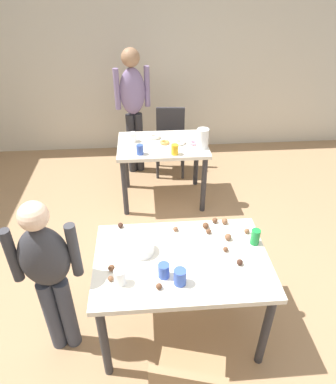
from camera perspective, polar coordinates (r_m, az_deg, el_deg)
ground_plane at (r=3.11m, az=-0.09°, el=-19.12°), size 6.40×6.40×0.00m
wall_back at (r=5.21m, az=-2.95°, el=20.68°), size 6.40×0.10×2.60m
dining_table_near at (r=2.54m, az=2.22°, el=-12.39°), size 1.22×0.81×0.75m
dining_table_far at (r=4.03m, az=-0.89°, el=6.46°), size 1.01×0.70×0.75m
chair_far_table at (r=4.73m, az=0.39°, el=9.02°), size 0.43×0.43×0.87m
person_girl_near at (r=2.46m, az=-19.07°, el=-12.20°), size 0.45×0.22×1.34m
person_adult_far at (r=4.55m, az=-5.78°, el=14.58°), size 0.45×0.26×1.64m
mixing_bowl at (r=2.50m, az=-4.44°, el=-9.13°), size 0.19×0.19×0.07m
soda_can at (r=2.62m, az=14.16°, el=-7.16°), size 0.07×0.07×0.12m
fork_near at (r=2.47m, az=3.30°, el=-10.60°), size 0.17×0.02×0.01m
cup_near_0 at (r=2.27m, az=1.98°, el=-13.77°), size 0.08×0.08×0.11m
cup_near_1 at (r=2.31m, az=-0.70°, el=-12.78°), size 0.08×0.08×0.10m
cup_near_2 at (r=2.29m, az=-7.92°, el=-13.66°), size 0.08×0.08×0.11m
cake_ball_0 at (r=2.67m, az=6.68°, el=-6.42°), size 0.04×0.04×0.04m
cake_ball_1 at (r=2.77m, az=7.71°, el=-4.66°), size 0.04×0.04×0.04m
cake_ball_2 at (r=2.40m, az=-9.28°, el=-12.22°), size 0.05×0.05×0.05m
cake_ball_3 at (r=2.54m, az=9.45°, el=-9.26°), size 0.04×0.04×0.04m
cake_ball_4 at (r=2.27m, az=-1.50°, el=-15.23°), size 0.04×0.04×0.04m
cake_ball_5 at (r=2.77m, az=9.30°, el=-4.77°), size 0.05×0.05×0.05m
cake_ball_6 at (r=2.67m, az=1.25°, el=-6.10°), size 0.04×0.04×0.04m
cake_ball_7 at (r=2.72m, az=12.83°, el=-6.27°), size 0.04×0.04×0.04m
cake_ball_8 at (r=2.34m, az=-9.41°, el=-13.86°), size 0.04×0.04×0.04m
cake_ball_9 at (r=2.63m, az=9.83°, el=-7.28°), size 0.05×0.05×0.05m
cake_ball_10 at (r=2.71m, az=6.20°, el=-5.49°), size 0.05×0.05×0.05m
cake_ball_11 at (r=2.46m, az=11.71°, el=-11.23°), size 0.04×0.04×0.04m
cake_ball_12 at (r=2.73m, az=-7.82°, el=-5.44°), size 0.04×0.04×0.04m
pitcher_far at (r=3.86m, az=5.74°, el=8.78°), size 0.13×0.13×0.22m
cup_far_0 at (r=3.71m, az=1.12°, el=7.00°), size 0.08×0.08×0.11m
cup_far_1 at (r=4.02m, az=-5.79°, el=8.98°), size 0.08×0.08×0.11m
cup_far_2 at (r=3.73m, az=-4.64°, el=6.97°), size 0.07×0.07×0.11m
donut_far_0 at (r=3.96m, az=1.88°, el=8.22°), size 0.14×0.14×0.04m
donut_far_1 at (r=3.96m, az=4.21°, el=8.07°), size 0.10×0.10×0.03m
donut_far_2 at (r=4.09m, az=-2.17°, el=9.08°), size 0.13×0.13×0.04m
donut_far_3 at (r=3.96m, az=-0.56°, el=8.17°), size 0.11×0.11×0.03m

